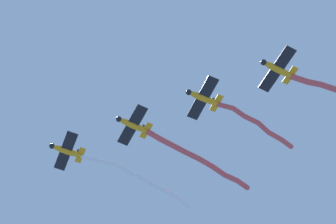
{
  "coord_description": "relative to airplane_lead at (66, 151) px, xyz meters",
  "views": [
    {
      "loc": [
        -34.63,
        35.04,
        7.57
      ],
      "look_at": [
        -20.07,
        2.55,
        70.08
      ],
      "focal_mm": 51.5,
      "sensor_mm": 36.0,
      "label": 1
    }
  ],
  "objects": [
    {
      "name": "airplane_left_wing",
      "position": [
        -11.44,
        -0.14,
        0.25
      ],
      "size": [
        6.87,
        6.07,
        1.87
      ],
      "rotation": [
        0.0,
        0.0,
        0.9
      ],
      "color": "orange"
    },
    {
      "name": "airplane_right_wing",
      "position": [
        -22.88,
        -0.3,
        0.5
      ],
      "size": [
        6.68,
        6.21,
        1.87
      ],
      "rotation": [
        0.0,
        0.0,
        0.84
      ],
      "color": "orange"
    },
    {
      "name": "smoke_trail_right_wing",
      "position": [
        -28.73,
        -7.43,
        -0.27
      ],
      "size": [
        8.32,
        11.51,
        2.23
      ],
      "color": "#DB4C4C"
    },
    {
      "name": "airplane_slot",
      "position": [
        -34.32,
        -0.44,
        0.75
      ],
      "size": [
        6.85,
        6.08,
        1.87
      ],
      "rotation": [
        0.0,
        0.0,
        0.89
      ],
      "color": "orange"
    },
    {
      "name": "airplane_lead",
      "position": [
        0.0,
        0.0,
        0.0
      ],
      "size": [
        6.61,
        6.3,
        1.87
      ],
      "rotation": [
        0.0,
        0.0,
        0.82
      ],
      "color": "orange"
    },
    {
      "name": "smoke_trail_left_wing",
      "position": [
        -18.27,
        -10.35,
        0.24
      ],
      "size": [
        11.03,
        17.29,
        1.35
      ],
      "color": "#DB4C4C"
    },
    {
      "name": "smoke_trail_lead",
      "position": [
        -7.64,
        -11.14,
        1.68
      ],
      "size": [
        10.91,
        19.78,
        4.4
      ],
      "color": "white"
    }
  ]
}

